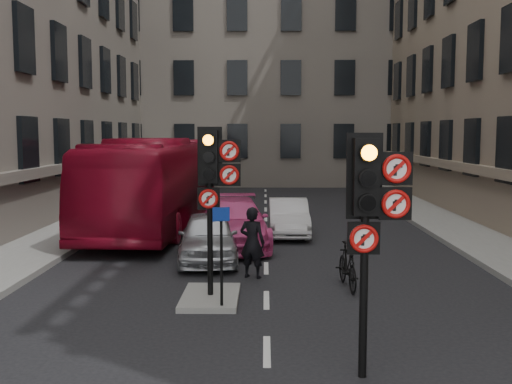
{
  "coord_description": "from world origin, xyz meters",
  "views": [
    {
      "loc": [
        -0.04,
        -7.51,
        3.59
      ],
      "look_at": [
        -0.18,
        2.3,
        2.6
      ],
      "focal_mm": 42.0,
      "sensor_mm": 36.0,
      "label": 1
    }
  ],
  "objects_px": {
    "signal_far": "(214,174)",
    "info_sign": "(221,242)",
    "motorcycle": "(348,266)",
    "car_white": "(288,217)",
    "motorcyclist": "(252,242)",
    "car_silver": "(208,237)",
    "signal_near": "(371,203)",
    "bus_red": "(157,183)",
    "car_pink": "(234,223)"
  },
  "relations": [
    {
      "from": "signal_far",
      "to": "motorcyclist",
      "type": "relative_size",
      "value": 2.03
    },
    {
      "from": "info_sign",
      "to": "signal_near",
      "type": "bearing_deg",
      "value": -68.66
    },
    {
      "from": "car_white",
      "to": "bus_red",
      "type": "relative_size",
      "value": 0.32
    },
    {
      "from": "car_pink",
      "to": "bus_red",
      "type": "bearing_deg",
      "value": 125.37
    },
    {
      "from": "bus_red",
      "to": "motorcycle",
      "type": "distance_m",
      "value": 10.53
    },
    {
      "from": "car_silver",
      "to": "info_sign",
      "type": "bearing_deg",
      "value": -86.2
    },
    {
      "from": "car_white",
      "to": "motorcyclist",
      "type": "bearing_deg",
      "value": -100.9
    },
    {
      "from": "signal_far",
      "to": "bus_red",
      "type": "height_order",
      "value": "signal_far"
    },
    {
      "from": "motorcycle",
      "to": "info_sign",
      "type": "relative_size",
      "value": 0.88
    },
    {
      "from": "signal_near",
      "to": "car_white",
      "type": "distance_m",
      "value": 12.34
    },
    {
      "from": "signal_near",
      "to": "info_sign",
      "type": "xyz_separation_m",
      "value": [
        -2.39,
        3.19,
        -1.18
      ]
    },
    {
      "from": "car_silver",
      "to": "bus_red",
      "type": "bearing_deg",
      "value": 108.38
    },
    {
      "from": "bus_red",
      "to": "info_sign",
      "type": "bearing_deg",
      "value": -70.99
    },
    {
      "from": "signal_near",
      "to": "car_pink",
      "type": "height_order",
      "value": "signal_near"
    },
    {
      "from": "signal_near",
      "to": "info_sign",
      "type": "bearing_deg",
      "value": 126.79
    },
    {
      "from": "car_pink",
      "to": "info_sign",
      "type": "distance_m",
      "value": 7.0
    },
    {
      "from": "signal_near",
      "to": "signal_far",
      "type": "distance_m",
      "value": 4.77
    },
    {
      "from": "car_white",
      "to": "motorcycle",
      "type": "relative_size",
      "value": 2.17
    },
    {
      "from": "signal_far",
      "to": "car_white",
      "type": "distance_m",
      "value": 8.63
    },
    {
      "from": "car_white",
      "to": "motorcycle",
      "type": "bearing_deg",
      "value": -81.96
    },
    {
      "from": "motorcyclist",
      "to": "info_sign",
      "type": "relative_size",
      "value": 0.89
    },
    {
      "from": "signal_far",
      "to": "info_sign",
      "type": "bearing_deg",
      "value": -75.2
    },
    {
      "from": "signal_near",
      "to": "motorcyclist",
      "type": "relative_size",
      "value": 2.03
    },
    {
      "from": "car_silver",
      "to": "motorcyclist",
      "type": "distance_m",
      "value": 2.32
    },
    {
      "from": "bus_red",
      "to": "car_white",
      "type": "bearing_deg",
      "value": -14.75
    },
    {
      "from": "info_sign",
      "to": "car_pink",
      "type": "bearing_deg",
      "value": 75.44
    },
    {
      "from": "car_white",
      "to": "info_sign",
      "type": "bearing_deg",
      "value": -101.18
    },
    {
      "from": "motorcyclist",
      "to": "info_sign",
      "type": "xyz_separation_m",
      "value": [
        -0.56,
        -2.8,
        0.52
      ]
    },
    {
      "from": "car_pink",
      "to": "motorcycle",
      "type": "xyz_separation_m",
      "value": [
        2.87,
        -5.15,
        -0.21
      ]
    },
    {
      "from": "signal_far",
      "to": "bus_red",
      "type": "distance_m",
      "value": 10.13
    },
    {
      "from": "motorcycle",
      "to": "bus_red",
      "type": "bearing_deg",
      "value": 120.03
    },
    {
      "from": "bus_red",
      "to": "info_sign",
      "type": "relative_size",
      "value": 6.07
    },
    {
      "from": "signal_near",
      "to": "car_white",
      "type": "bearing_deg",
      "value": 93.3
    },
    {
      "from": "motorcyclist",
      "to": "car_silver",
      "type": "bearing_deg",
      "value": -35.82
    },
    {
      "from": "car_white",
      "to": "info_sign",
      "type": "xyz_separation_m",
      "value": [
        -1.68,
        -8.97,
        0.78
      ]
    },
    {
      "from": "motorcycle",
      "to": "car_white",
      "type": "bearing_deg",
      "value": 94.13
    },
    {
      "from": "bus_red",
      "to": "motorcyclist",
      "type": "bearing_deg",
      "value": -61.91
    },
    {
      "from": "car_silver",
      "to": "signal_near",
      "type": "bearing_deg",
      "value": -73.41
    },
    {
      "from": "signal_near",
      "to": "motorcycle",
      "type": "distance_m",
      "value": 5.43
    },
    {
      "from": "car_silver",
      "to": "motorcycle",
      "type": "xyz_separation_m",
      "value": [
        3.48,
        -2.91,
        -0.15
      ]
    },
    {
      "from": "signal_far",
      "to": "car_white",
      "type": "height_order",
      "value": "signal_far"
    },
    {
      "from": "signal_far",
      "to": "info_sign",
      "type": "distance_m",
      "value": 1.55
    },
    {
      "from": "signal_near",
      "to": "info_sign",
      "type": "relative_size",
      "value": 1.8
    },
    {
      "from": "motorcycle",
      "to": "signal_far",
      "type": "bearing_deg",
      "value": -165.76
    },
    {
      "from": "car_silver",
      "to": "car_pink",
      "type": "height_order",
      "value": "car_pink"
    },
    {
      "from": "signal_near",
      "to": "bus_red",
      "type": "bearing_deg",
      "value": 112.14
    },
    {
      "from": "motorcyclist",
      "to": "car_pink",
      "type": "bearing_deg",
      "value": -60.11
    },
    {
      "from": "signal_near",
      "to": "car_silver",
      "type": "height_order",
      "value": "signal_near"
    },
    {
      "from": "car_silver",
      "to": "motorcyclist",
      "type": "relative_size",
      "value": 2.25
    },
    {
      "from": "signal_near",
      "to": "car_pink",
      "type": "relative_size",
      "value": 0.7
    }
  ]
}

